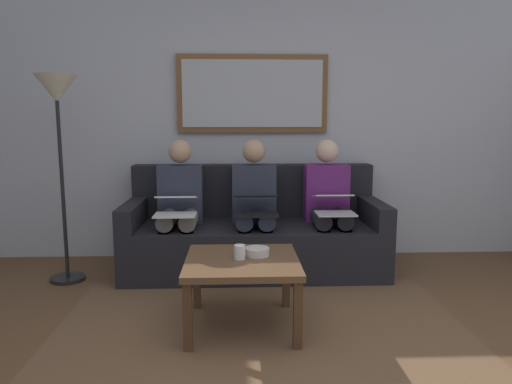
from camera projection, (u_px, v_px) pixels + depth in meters
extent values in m
cube|color=#B7BCC6|center=(252.00, 121.00, 4.54)|extent=(6.00, 0.12, 2.60)
cube|color=brown|center=(262.00, 329.00, 3.00)|extent=(2.60, 1.80, 0.01)
cube|color=black|center=(254.00, 247.00, 4.16)|extent=(2.20, 0.90, 0.42)
cube|color=black|center=(253.00, 190.00, 4.43)|extent=(2.20, 0.20, 0.48)
cube|color=black|center=(372.00, 211.00, 4.15)|extent=(0.14, 0.90, 0.20)
cube|color=black|center=(134.00, 213.00, 4.07)|extent=(0.14, 0.90, 0.20)
cube|color=brown|center=(252.00, 94.00, 4.41)|extent=(1.40, 0.04, 0.71)
cube|color=#B2B7BC|center=(253.00, 94.00, 4.38)|extent=(1.30, 0.01, 0.61)
cube|color=brown|center=(242.00, 262.00, 2.98)|extent=(0.71, 0.71, 0.04)
cube|color=#4C331E|center=(298.00, 315.00, 2.72)|extent=(0.05, 0.05, 0.41)
cube|color=#4C331E|center=(188.00, 317.00, 2.69)|extent=(0.05, 0.05, 0.41)
cube|color=#4C331E|center=(286.00, 279.00, 3.34)|extent=(0.05, 0.05, 0.41)
cube|color=#4C331E|center=(197.00, 280.00, 3.31)|extent=(0.05, 0.05, 0.41)
cylinder|color=silver|center=(240.00, 252.00, 2.97)|extent=(0.07, 0.07, 0.09)
cylinder|color=beige|center=(257.00, 252.00, 3.05)|extent=(0.16, 0.16, 0.05)
cube|color=#66236B|center=(326.00, 193.00, 4.21)|extent=(0.38, 0.22, 0.50)
sphere|color=beige|center=(327.00, 151.00, 4.16)|extent=(0.20, 0.20, 0.20)
cylinder|color=#232328|center=(341.00, 217.00, 4.04)|extent=(0.14, 0.42, 0.14)
cylinder|color=#232328|center=(320.00, 218.00, 4.03)|extent=(0.14, 0.42, 0.14)
cylinder|color=#232328|center=(345.00, 256.00, 3.87)|extent=(0.11, 0.11, 0.42)
cylinder|color=#232328|center=(323.00, 257.00, 3.86)|extent=(0.11, 0.11, 0.42)
cube|color=silver|center=(335.00, 214.00, 3.81)|extent=(0.31, 0.24, 0.01)
cube|color=silver|center=(332.00, 196.00, 3.93)|extent=(0.31, 0.23, 0.06)
cube|color=#A5C6EA|center=(332.00, 195.00, 3.93)|extent=(0.28, 0.20, 0.04)
cube|color=#2D3342|center=(254.00, 193.00, 4.19)|extent=(0.38, 0.22, 0.50)
sphere|color=tan|center=(254.00, 151.00, 4.13)|extent=(0.20, 0.20, 0.20)
cylinder|color=#384256|center=(265.00, 218.00, 4.01)|extent=(0.14, 0.42, 0.14)
cylinder|color=#384256|center=(244.00, 218.00, 4.00)|extent=(0.14, 0.42, 0.14)
cylinder|color=#384256|center=(267.00, 257.00, 3.84)|extent=(0.11, 0.11, 0.42)
cylinder|color=#384256|center=(245.00, 258.00, 3.84)|extent=(0.11, 0.11, 0.42)
cube|color=black|center=(256.00, 214.00, 3.79)|extent=(0.36, 0.24, 0.01)
cube|color=black|center=(255.00, 196.00, 3.91)|extent=(0.36, 0.24, 0.06)
cube|color=#A5C6EA|center=(255.00, 196.00, 3.91)|extent=(0.32, 0.21, 0.05)
cube|color=#2D3342|center=(181.00, 194.00, 4.16)|extent=(0.38, 0.22, 0.50)
sphere|color=tan|center=(180.00, 151.00, 4.10)|extent=(0.20, 0.20, 0.20)
cylinder|color=gray|center=(189.00, 219.00, 3.98)|extent=(0.14, 0.42, 0.14)
cylinder|color=gray|center=(168.00, 219.00, 3.98)|extent=(0.14, 0.42, 0.14)
cylinder|color=gray|center=(188.00, 258.00, 3.82)|extent=(0.11, 0.11, 0.42)
cylinder|color=gray|center=(165.00, 258.00, 3.81)|extent=(0.11, 0.11, 0.42)
cube|color=white|center=(175.00, 215.00, 3.76)|extent=(0.33, 0.23, 0.01)
cube|color=white|center=(177.00, 197.00, 3.88)|extent=(0.33, 0.23, 0.05)
cube|color=#A5C6EA|center=(177.00, 197.00, 3.87)|extent=(0.30, 0.20, 0.04)
cylinder|color=black|center=(68.00, 278.00, 3.93)|extent=(0.28, 0.28, 0.03)
cylinder|color=black|center=(63.00, 190.00, 3.81)|extent=(0.03, 0.03, 1.50)
cone|color=beige|center=(56.00, 89.00, 3.69)|extent=(0.32, 0.32, 0.22)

